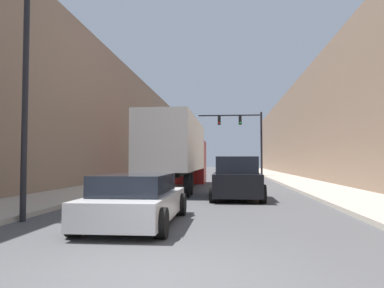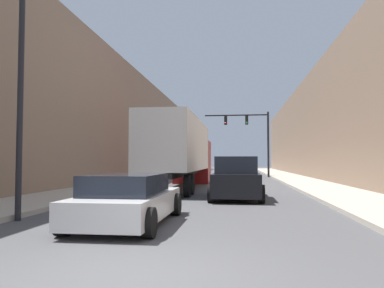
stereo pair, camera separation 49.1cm
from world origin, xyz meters
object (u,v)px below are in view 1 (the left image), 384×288
Objects in this scene: semi_truck at (179,151)px; sedan_car at (136,200)px; street_lamp at (26,35)px; traffic_signal_gantry at (246,132)px; suv_car at (236,179)px.

semi_truck is 12.67m from sedan_car.
street_lamp is (-2.49, -12.41, 2.79)m from semi_truck.
traffic_signal_gantry is at bearing 75.83° from street_lamp.
semi_truck is 2.84× the size of sedan_car.
sedan_car is at bearing -87.35° from semi_truck.
sedan_car is at bearing -98.23° from traffic_signal_gantry.
semi_truck is at bearing 119.09° from suv_car.
sedan_car is 0.99× the size of suv_car.
sedan_car is 5.34m from street_lamp.
sedan_car is (0.58, -12.56, -1.57)m from semi_truck.
suv_car is (3.23, -5.80, -1.35)m from semi_truck.
semi_truck is 2.81× the size of suv_car.
traffic_signal_gantry is at bearing 73.73° from semi_truck.
street_lamp is (-3.08, 0.14, 4.36)m from sedan_car.
street_lamp is at bearing -130.87° from suv_car.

